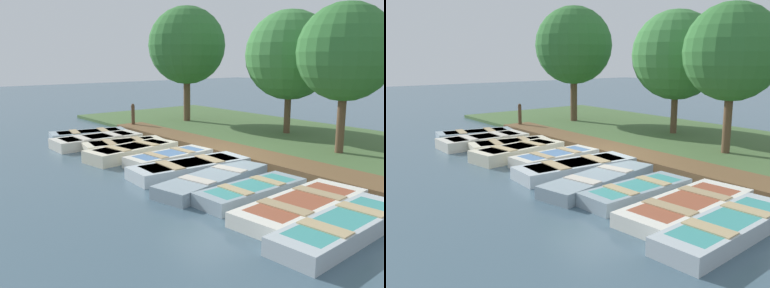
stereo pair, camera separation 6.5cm
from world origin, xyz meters
TOP-DOWN VIEW (x-y plane):
  - ground_plane at (0.00, 0.00)m, footprint 80.00×80.00m
  - shore_bank at (-5.00, 0.00)m, footprint 8.00×24.00m
  - dock_walkway at (-1.37, 0.00)m, footprint 1.28×14.17m
  - rowboat_0 at (1.06, -6.04)m, footprint 3.09×1.66m
  - rowboat_1 at (1.41, -4.60)m, footprint 3.17×1.23m
  - rowboat_2 at (1.02, -3.28)m, footprint 2.98×1.71m
  - rowboat_3 at (1.37, -2.14)m, footprint 3.19×1.56m
  - rowboat_4 at (0.89, -0.75)m, footprint 2.81×1.19m
  - rowboat_5 at (1.10, 0.57)m, footprint 3.53×1.35m
  - rowboat_6 at (1.35, 1.85)m, footprint 3.64×1.70m
  - rowboat_7 at (1.28, 3.10)m, footprint 2.88×1.06m
  - rowboat_8 at (1.17, 4.43)m, footprint 3.46×1.52m
  - rowboat_9 at (1.49, 5.60)m, footprint 3.54×1.26m
  - mooring_post_near at (-1.36, -6.72)m, footprint 0.15×0.15m
  - park_tree_far_left at (-4.42, -6.80)m, footprint 3.63×3.63m
  - park_tree_left at (-5.53, -1.54)m, footprint 3.53×3.53m
  - park_tree_center at (-4.00, 1.89)m, footprint 3.06×3.06m

SIDE VIEW (x-z plane):
  - ground_plane at x=0.00m, z-range 0.00..0.00m
  - shore_bank at x=-5.00m, z-range 0.00..0.14m
  - dock_walkway at x=-1.37m, z-range 0.00..0.26m
  - rowboat_8 at x=1.17m, z-range 0.00..0.32m
  - rowboat_0 at x=1.06m, z-range 0.00..0.33m
  - rowboat_6 at x=1.35m, z-range 0.00..0.33m
  - rowboat_7 at x=1.28m, z-range 0.00..0.33m
  - rowboat_2 at x=1.02m, z-range 0.00..0.34m
  - rowboat_9 at x=1.49m, z-range 0.00..0.35m
  - rowboat_5 at x=1.10m, z-range 0.00..0.36m
  - rowboat_4 at x=0.89m, z-range 0.00..0.36m
  - rowboat_1 at x=1.41m, z-range 0.00..0.38m
  - rowboat_3 at x=1.37m, z-range 0.00..0.40m
  - mooring_post_near at x=-1.36m, z-range 0.01..1.18m
  - park_tree_left at x=-5.53m, z-range 0.74..5.77m
  - park_tree_center at x=-4.00m, z-range 0.89..5.76m
  - park_tree_far_left at x=-4.42m, z-range 0.94..6.48m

